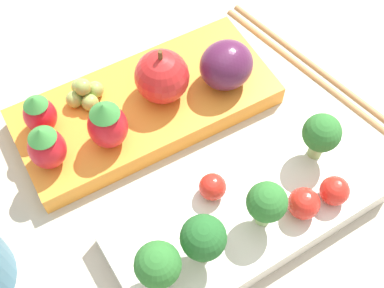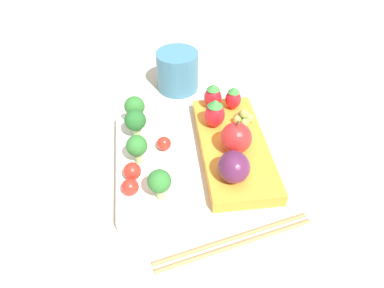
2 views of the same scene
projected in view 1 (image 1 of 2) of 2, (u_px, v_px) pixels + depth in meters
ground_plane at (186, 169)px, 0.45m from camera, size 4.00×4.00×0.00m
bento_box_savoury at (244, 215)px, 0.42m from camera, size 0.22×0.10×0.02m
bento_box_fruit at (146, 106)px, 0.48m from camera, size 0.23×0.11×0.02m
broccoli_floret_0 at (158, 266)px, 0.36m from camera, size 0.03×0.03×0.05m
broccoli_floret_1 at (267, 203)px, 0.38m from camera, size 0.03×0.03×0.05m
broccoli_floret_2 at (321, 134)px, 0.41m from camera, size 0.03×0.03×0.05m
broccoli_floret_3 at (203, 239)px, 0.36m from camera, size 0.03×0.03×0.05m
cherry_tomato_0 at (214, 186)px, 0.41m from camera, size 0.02×0.02×0.02m
cherry_tomato_1 at (304, 204)px, 0.40m from camera, size 0.02×0.02×0.02m
cherry_tomato_2 at (335, 191)px, 0.41m from camera, size 0.02×0.02×0.02m
apple at (162, 76)px, 0.45m from camera, size 0.05×0.05×0.06m
strawberry_0 at (39, 114)px, 0.43m from camera, size 0.03×0.03×0.04m
strawberry_1 at (46, 147)px, 0.42m from camera, size 0.03×0.03×0.05m
strawberry_2 at (107, 124)px, 0.42m from camera, size 0.03×0.03×0.05m
plum at (226, 65)px, 0.46m from camera, size 0.05×0.04×0.04m
grape_cluster at (84, 93)px, 0.46m from camera, size 0.03×0.03×0.03m
chopsticks_pair at (310, 67)px, 0.51m from camera, size 0.05×0.21×0.01m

